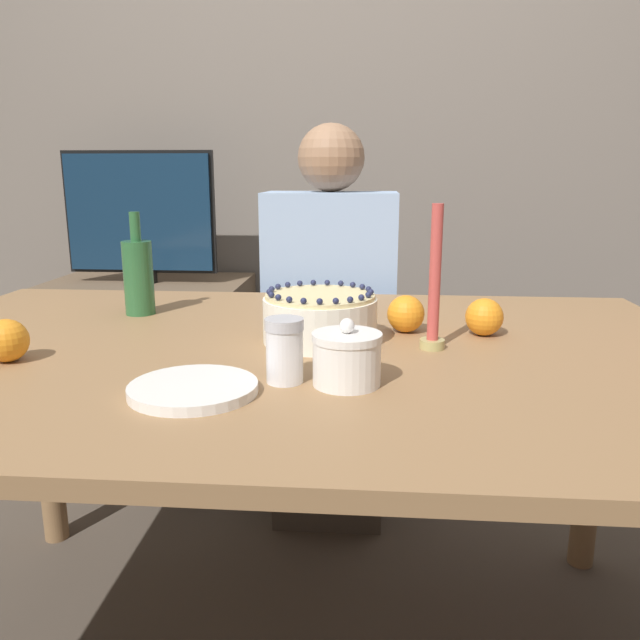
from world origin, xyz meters
TOP-DOWN VIEW (x-y plane):
  - wall_behind at (0.00, 1.40)m, footprint 8.00×0.05m
  - dining_table at (0.00, 0.00)m, footprint 1.69×1.10m
  - cake at (0.07, 0.04)m, footprint 0.23×0.23m
  - sugar_bowl at (0.13, -0.21)m, footprint 0.11×0.11m
  - sugar_shaker at (0.03, -0.21)m, footprint 0.06×0.06m
  - plate_stack at (-0.10, -0.27)m, footprint 0.20×0.20m
  - candle at (0.29, 0.01)m, footprint 0.05×0.05m
  - bottle at (-0.38, 0.26)m, footprint 0.07×0.07m
  - orange_fruit_0 at (-0.48, -0.14)m, footprint 0.08×0.08m
  - orange_fruit_1 at (0.40, 0.12)m, footprint 0.08×0.08m
  - orange_fruit_2 at (0.24, 0.14)m, footprint 0.08×0.08m
  - person_man_blue_shirt at (0.04, 0.75)m, footprint 0.40×0.34m
  - side_cabinet at (-0.68, 1.09)m, footprint 0.75×0.53m
  - tv_monitor at (-0.68, 1.09)m, footprint 0.56×0.10m

SIDE VIEW (x-z plane):
  - side_cabinet at x=-0.68m, z-range 0.00..0.69m
  - person_man_blue_shirt at x=0.04m, z-range -0.08..1.16m
  - dining_table at x=0.00m, z-range 0.29..1.06m
  - plate_stack at x=-0.10m, z-range 0.77..0.78m
  - orange_fruit_0 at x=-0.48m, z-range 0.77..0.84m
  - orange_fruit_1 at x=0.40m, z-range 0.77..0.85m
  - orange_fruit_2 at x=0.24m, z-range 0.77..0.85m
  - sugar_bowl at x=0.13m, z-range 0.76..0.87m
  - cake at x=0.07m, z-range 0.76..0.87m
  - sugar_shaker at x=0.03m, z-range 0.77..0.87m
  - bottle at x=-0.38m, z-range 0.74..0.98m
  - candle at x=0.29m, z-range 0.74..1.02m
  - tv_monitor at x=-0.68m, z-range 0.70..1.18m
  - wall_behind at x=0.00m, z-range 0.00..2.60m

